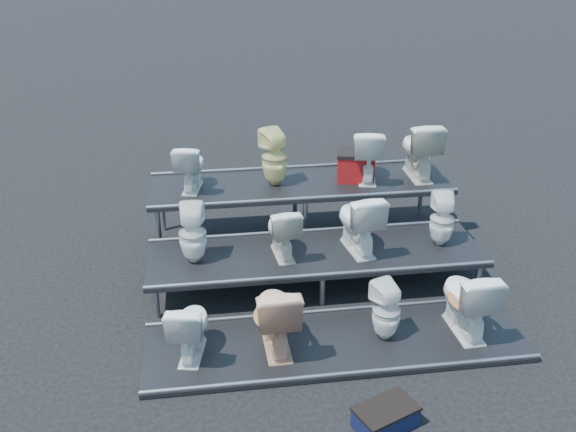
{
  "coord_description": "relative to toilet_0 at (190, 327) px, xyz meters",
  "views": [
    {
      "loc": [
        -1.32,
        -6.92,
        4.43
      ],
      "look_at": [
        -0.34,
        0.1,
        0.94
      ],
      "focal_mm": 40.0,
      "sensor_mm": 36.0,
      "label": 1
    }
  ],
  "objects": [
    {
      "name": "toilet_1",
      "position": [
        0.91,
        0.0,
        0.07
      ],
      "size": [
        0.49,
        0.83,
        0.84
      ],
      "primitive_type": "imported",
      "rotation": [
        0.0,
        0.0,
        3.17
      ],
      "color": "#DDA885",
      "rests_on": "tier_front"
    },
    {
      "name": "tier_mid",
      "position": [
        1.58,
        1.3,
        -0.18
      ],
      "size": [
        4.2,
        1.2,
        0.46
      ],
      "primitive_type": "cube",
      "color": "black",
      "rests_on": "ground"
    },
    {
      "name": "tier_back",
      "position": [
        1.58,
        2.6,
        0.02
      ],
      "size": [
        4.2,
        1.2,
        0.86
      ],
      "primitive_type": "cube",
      "color": "black",
      "rests_on": "ground"
    },
    {
      "name": "tier_front",
      "position": [
        1.58,
        0.0,
        -0.38
      ],
      "size": [
        4.2,
        1.2,
        0.06
      ],
      "primitive_type": "cube",
      "color": "black",
      "rests_on": "ground"
    },
    {
      "name": "toilet_4",
      "position": [
        0.06,
        1.3,
        0.42
      ],
      "size": [
        0.35,
        0.36,
        0.74
      ],
      "primitive_type": "imported",
      "rotation": [
        0.0,
        0.0,
        3.09
      ],
      "color": "white",
      "rests_on": "tier_mid"
    },
    {
      "name": "toilet_8",
      "position": [
        0.07,
        2.6,
        0.78
      ],
      "size": [
        0.49,
        0.71,
        0.66
      ],
      "primitive_type": "imported",
      "rotation": [
        0.0,
        0.0,
        2.94
      ],
      "color": "white",
      "rests_on": "tier_back"
    },
    {
      "name": "toilet_2",
      "position": [
        2.13,
        0.0,
        -0.0
      ],
      "size": [
        0.4,
        0.4,
        0.69
      ],
      "primitive_type": "imported",
      "rotation": [
        0.0,
        0.0,
        3.47
      ],
      "color": "white",
      "rests_on": "tier_front"
    },
    {
      "name": "step_stool",
      "position": [
        1.78,
        -1.27,
        -0.31
      ],
      "size": [
        0.64,
        0.52,
        0.2
      ],
      "primitive_type": "cube",
      "rotation": [
        0.0,
        0.0,
        0.4
      ],
      "color": "#0E1435",
      "rests_on": "ground"
    },
    {
      "name": "toilet_7",
      "position": [
        3.2,
        1.3,
        0.4
      ],
      "size": [
        0.37,
        0.37,
        0.69
      ],
      "primitive_type": "imported",
      "rotation": [
        0.0,
        0.0,
        2.95
      ],
      "color": "white",
      "rests_on": "tier_mid"
    },
    {
      "name": "toilet_10",
      "position": [
        2.53,
        2.6,
        0.83
      ],
      "size": [
        0.56,
        0.81,
        0.76
      ],
      "primitive_type": "imported",
      "rotation": [
        0.0,
        0.0,
        2.95
      ],
      "color": "white",
      "rests_on": "tier_back"
    },
    {
      "name": "toilet_6",
      "position": [
        2.11,
        1.3,
        0.45
      ],
      "size": [
        0.56,
        0.85,
        0.8
      ],
      "primitive_type": "imported",
      "rotation": [
        0.0,
        0.0,
        3.29
      ],
      "color": "white",
      "rests_on": "tier_mid"
    },
    {
      "name": "toilet_9",
      "position": [
        1.22,
        2.6,
        0.85
      ],
      "size": [
        0.46,
        0.47,
        0.79
      ],
      "primitive_type": "imported",
      "rotation": [
        0.0,
        0.0,
        3.49
      ],
      "color": "beige",
      "rests_on": "tier_back"
    },
    {
      "name": "ground",
      "position": [
        1.58,
        1.3,
        -0.41
      ],
      "size": [
        80.0,
        80.0,
        0.0
      ],
      "primitive_type": "plane",
      "color": "black",
      "rests_on": "ground"
    },
    {
      "name": "red_crate",
      "position": [
        2.38,
        2.61,
        0.64
      ],
      "size": [
        0.59,
        0.51,
        0.37
      ],
      "primitive_type": "cube",
      "rotation": [
        0.0,
        0.0,
        -0.21
      ],
      "color": "#A01411",
      "rests_on": "tier_back"
    },
    {
      "name": "toilet_11",
      "position": [
        3.28,
        2.6,
        0.87
      ],
      "size": [
        0.47,
        0.82,
        0.84
      ],
      "primitive_type": "imported",
      "rotation": [
        0.0,
        0.0,
        3.14
      ],
      "color": "silver",
      "rests_on": "tier_back"
    },
    {
      "name": "toilet_3",
      "position": [
        3.04,
        0.0,
        0.07
      ],
      "size": [
        0.5,
        0.83,
        0.83
      ],
      "primitive_type": "imported",
      "rotation": [
        0.0,
        0.0,
        3.18
      ],
      "color": "white",
      "rests_on": "tier_front"
    },
    {
      "name": "toilet_0",
      "position": [
        0.0,
        0.0,
        0.0
      ],
      "size": [
        0.51,
        0.74,
        0.69
      ],
      "primitive_type": "imported",
      "rotation": [
        0.0,
        0.0,
        2.94
      ],
      "color": "white",
      "rests_on": "tier_front"
    },
    {
      "name": "toilet_5",
      "position": [
        1.15,
        1.3,
        0.39
      ],
      "size": [
        0.44,
        0.69,
        0.67
      ],
      "primitive_type": "imported",
      "rotation": [
        0.0,
        0.0,
        3.24
      ],
      "color": "silver",
      "rests_on": "tier_mid"
    }
  ]
}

